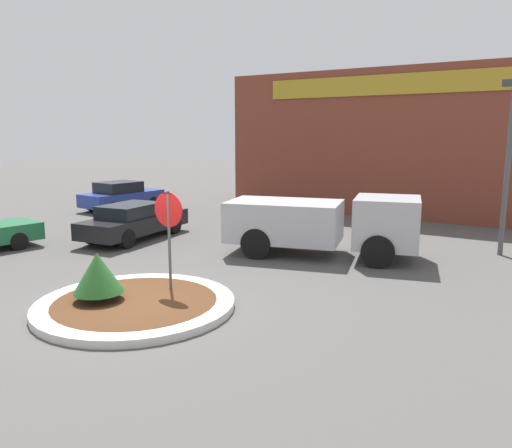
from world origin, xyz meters
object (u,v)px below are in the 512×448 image
(utility_truck, at_px, (322,222))
(light_pole, at_px, (509,153))
(stop_sign, at_px, (169,223))
(parked_sedan_blue, at_px, (121,196))
(parked_sedan_black, at_px, (134,221))

(utility_truck, distance_m, light_pole, 6.28)
(stop_sign, height_order, utility_truck, stop_sign)
(light_pole, bearing_deg, parked_sedan_blue, 177.40)
(utility_truck, distance_m, parked_sedan_blue, 13.59)
(parked_sedan_blue, relative_size, parked_sedan_black, 0.91)
(parked_sedan_blue, relative_size, light_pole, 0.79)
(parked_sedan_blue, bearing_deg, light_pole, -86.83)
(stop_sign, distance_m, light_pole, 11.00)
(stop_sign, bearing_deg, utility_truck, 74.74)
(utility_truck, bearing_deg, light_pole, 18.04)
(parked_sedan_blue, height_order, parked_sedan_black, parked_sedan_blue)
(stop_sign, relative_size, light_pole, 0.46)
(parked_sedan_black, bearing_deg, light_pole, -76.32)
(stop_sign, xyz_separation_m, utility_truck, (1.53, 5.62, -0.71))
(light_pole, bearing_deg, stop_sign, -126.76)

